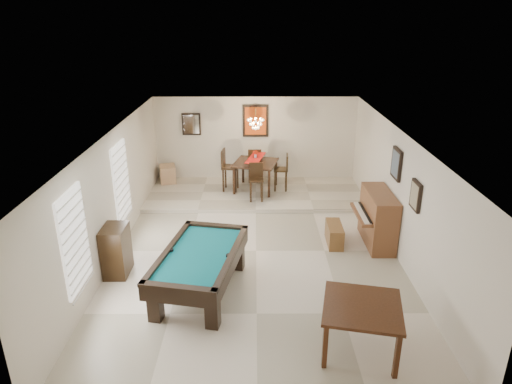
{
  "coord_description": "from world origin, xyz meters",
  "views": [
    {
      "loc": [
        -0.04,
        -8.83,
        4.84
      ],
      "look_at": [
        0.0,
        0.6,
        1.15
      ],
      "focal_mm": 32.0,
      "sensor_mm": 36.0,
      "label": 1
    }
  ],
  "objects_px": {
    "dining_chair_south": "(256,182)",
    "dining_chair_west": "(230,170)",
    "pool_table": "(200,273)",
    "apothecary_chest": "(116,251)",
    "corner_bench": "(168,174)",
    "upright_piano": "(372,218)",
    "chandelier": "(256,120)",
    "square_table": "(360,328)",
    "piano_bench": "(334,234)",
    "flower_vase": "(255,154)",
    "dining_chair_east": "(281,172)",
    "dining_chair_north": "(255,165)",
    "dining_table": "(255,174)"
  },
  "relations": [
    {
      "from": "apothecary_chest",
      "to": "dining_chair_south",
      "type": "height_order",
      "value": "dining_chair_south"
    },
    {
      "from": "dining_table",
      "to": "piano_bench",
      "type": "bearing_deg",
      "value": -60.37
    },
    {
      "from": "dining_chair_east",
      "to": "dining_chair_west",
      "type": "bearing_deg",
      "value": -86.0
    },
    {
      "from": "dining_chair_south",
      "to": "dining_chair_west",
      "type": "distance_m",
      "value": 1.06
    },
    {
      "from": "square_table",
      "to": "dining_chair_east",
      "type": "distance_m",
      "value": 6.64
    },
    {
      "from": "piano_bench",
      "to": "dining_chair_east",
      "type": "relative_size",
      "value": 0.78
    },
    {
      "from": "dining_table",
      "to": "corner_bench",
      "type": "height_order",
      "value": "dining_table"
    },
    {
      "from": "pool_table",
      "to": "dining_chair_west",
      "type": "bearing_deg",
      "value": 97.28
    },
    {
      "from": "dining_table",
      "to": "chandelier",
      "type": "bearing_deg",
      "value": -89.22
    },
    {
      "from": "upright_piano",
      "to": "dining_table",
      "type": "bearing_deg",
      "value": 130.04
    },
    {
      "from": "apothecary_chest",
      "to": "dining_chair_east",
      "type": "bearing_deg",
      "value": 51.35
    },
    {
      "from": "dining_chair_north",
      "to": "dining_chair_east",
      "type": "bearing_deg",
      "value": 136.41
    },
    {
      "from": "upright_piano",
      "to": "corner_bench",
      "type": "height_order",
      "value": "upright_piano"
    },
    {
      "from": "upright_piano",
      "to": "flower_vase",
      "type": "xyz_separation_m",
      "value": [
        -2.58,
        3.07,
        0.57
      ]
    },
    {
      "from": "dining_table",
      "to": "corner_bench",
      "type": "distance_m",
      "value": 2.71
    },
    {
      "from": "upright_piano",
      "to": "dining_chair_south",
      "type": "distance_m",
      "value": 3.42
    },
    {
      "from": "apothecary_chest",
      "to": "corner_bench",
      "type": "distance_m",
      "value": 5.0
    },
    {
      "from": "pool_table",
      "to": "dining_chair_south",
      "type": "height_order",
      "value": "dining_chair_south"
    },
    {
      "from": "upright_piano",
      "to": "dining_chair_south",
      "type": "height_order",
      "value": "upright_piano"
    },
    {
      "from": "square_table",
      "to": "dining_chair_west",
      "type": "distance_m",
      "value": 6.95
    },
    {
      "from": "dining_table",
      "to": "square_table",
      "type": "bearing_deg",
      "value": -76.54
    },
    {
      "from": "dining_table",
      "to": "dining_chair_north",
      "type": "bearing_deg",
      "value": 91.86
    },
    {
      "from": "square_table",
      "to": "dining_chair_south",
      "type": "bearing_deg",
      "value": 105.05
    },
    {
      "from": "pool_table",
      "to": "flower_vase",
      "type": "height_order",
      "value": "flower_vase"
    },
    {
      "from": "square_table",
      "to": "piano_bench",
      "type": "relative_size",
      "value": 1.4
    },
    {
      "from": "dining_chair_south",
      "to": "corner_bench",
      "type": "distance_m",
      "value": 3.02
    },
    {
      "from": "pool_table",
      "to": "dining_table",
      "type": "xyz_separation_m",
      "value": [
        1.03,
        5.01,
        0.19
      ]
    },
    {
      "from": "pool_table",
      "to": "apothecary_chest",
      "type": "relative_size",
      "value": 2.38
    },
    {
      "from": "pool_table",
      "to": "dining_table",
      "type": "distance_m",
      "value": 5.12
    },
    {
      "from": "pool_table",
      "to": "square_table",
      "type": "height_order",
      "value": "pool_table"
    },
    {
      "from": "dining_chair_west",
      "to": "chandelier",
      "type": "distance_m",
      "value": 1.66
    },
    {
      "from": "piano_bench",
      "to": "dining_chair_west",
      "type": "distance_m",
      "value": 3.97
    },
    {
      "from": "square_table",
      "to": "chandelier",
      "type": "height_order",
      "value": "chandelier"
    },
    {
      "from": "piano_bench",
      "to": "dining_chair_north",
      "type": "xyz_separation_m",
      "value": [
        -1.79,
        3.81,
        0.41
      ]
    },
    {
      "from": "apothecary_chest",
      "to": "dining_chair_south",
      "type": "xyz_separation_m",
      "value": [
        2.77,
        3.56,
        0.12
      ]
    },
    {
      "from": "dining_chair_east",
      "to": "apothecary_chest",
      "type": "bearing_deg",
      "value": -35.74
    },
    {
      "from": "dining_chair_south",
      "to": "dining_chair_north",
      "type": "distance_m",
      "value": 1.5
    },
    {
      "from": "dining_chair_south",
      "to": "chandelier",
      "type": "height_order",
      "value": "chandelier"
    },
    {
      "from": "pool_table",
      "to": "upright_piano",
      "type": "bearing_deg",
      "value": 39.19
    },
    {
      "from": "upright_piano",
      "to": "chandelier",
      "type": "height_order",
      "value": "chandelier"
    },
    {
      "from": "dining_chair_south",
      "to": "dining_chair_north",
      "type": "height_order",
      "value": "dining_chair_north"
    },
    {
      "from": "dining_chair_north",
      "to": "dining_chair_east",
      "type": "relative_size",
      "value": 0.99
    },
    {
      "from": "corner_bench",
      "to": "apothecary_chest",
      "type": "bearing_deg",
      "value": -91.44
    },
    {
      "from": "dining_chair_east",
      "to": "corner_bench",
      "type": "bearing_deg",
      "value": -98.17
    },
    {
      "from": "upright_piano",
      "to": "flower_vase",
      "type": "height_order",
      "value": "flower_vase"
    },
    {
      "from": "upright_piano",
      "to": "square_table",
      "type": "bearing_deg",
      "value": -105.86
    },
    {
      "from": "piano_bench",
      "to": "chandelier",
      "type": "xyz_separation_m",
      "value": [
        -1.76,
        2.85,
        1.97
      ]
    },
    {
      "from": "dining_chair_north",
      "to": "piano_bench",
      "type": "bearing_deg",
      "value": 115.7
    },
    {
      "from": "dining_chair_south",
      "to": "dining_table",
      "type": "bearing_deg",
      "value": 89.61
    },
    {
      "from": "upright_piano",
      "to": "dining_chair_east",
      "type": "distance_m",
      "value": 3.58
    }
  ]
}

